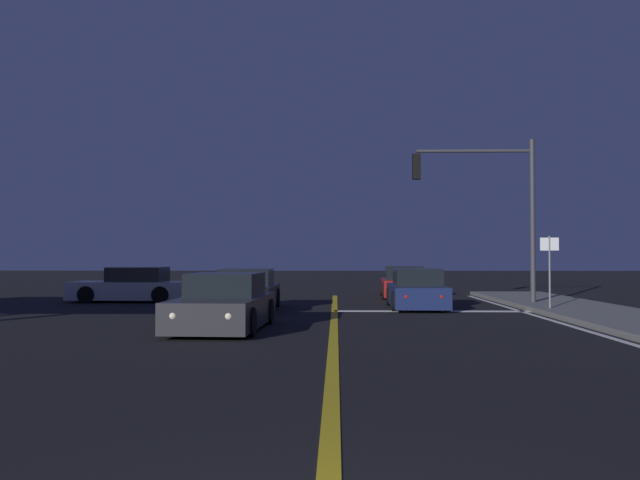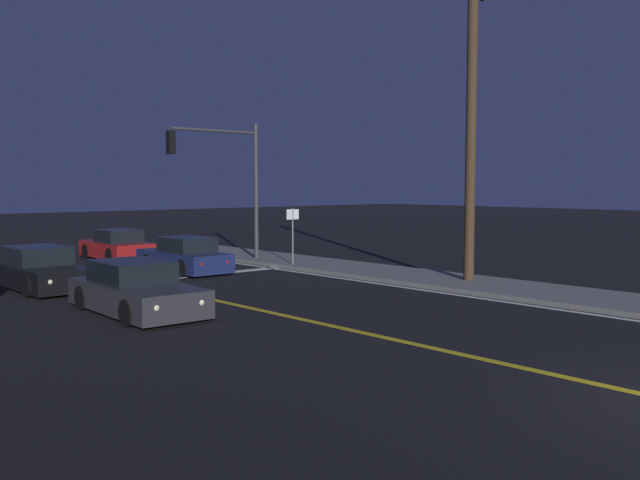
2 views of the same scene
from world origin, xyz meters
name	(u,v)px [view 1 (image 1 of 2)]	position (x,y,z in m)	size (l,w,h in m)	color
lane_line_center	(333,346)	(0.00, 9.87, 0.01)	(0.20, 33.57, 0.01)	gold
stop_bar	(431,311)	(3.09, 18.25, 0.01)	(6.17, 0.50, 0.01)	white
car_far_approaching_navy	(417,291)	(2.76, 19.43, 0.58)	(1.88, 4.40, 1.34)	navy
car_following_oncoming_silver	(133,287)	(-7.80, 22.50, 0.58)	(4.59, 2.02, 1.34)	#B2B5BA
car_mid_block_black	(246,292)	(-2.91, 18.77, 0.58)	(2.02, 4.70, 1.34)	black
car_distant_tail_red	(403,284)	(2.91, 25.41, 0.58)	(2.00, 4.28, 1.34)	maroon
car_parked_curb_charcoal	(224,305)	(-2.63, 12.83, 0.58)	(2.11, 4.67, 1.34)	#2D2D33
traffic_signal_near_right	(489,194)	(5.44, 20.55, 3.94)	(4.30, 0.28, 5.88)	#38383D
street_sign_corner	(550,261)	(6.67, 17.75, 1.60)	(0.56, 0.10, 2.38)	slate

